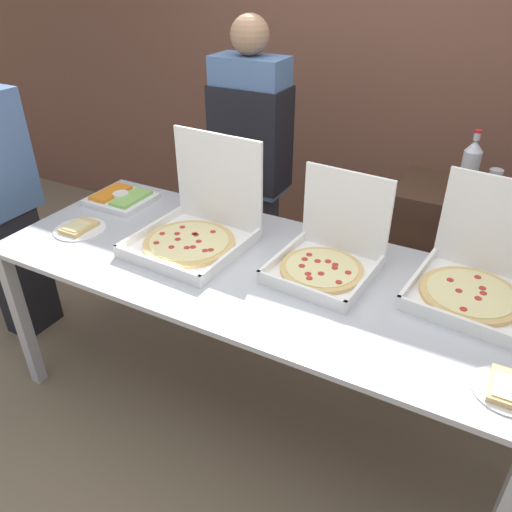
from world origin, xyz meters
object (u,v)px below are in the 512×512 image
soda_bottle (470,166)px  person_server_vest (251,164)px  pizza_box_far_left (328,255)px  pizza_box_near_left (477,277)px  paper_plate_front_right (508,389)px  pizza_box_far_right (197,227)px  paper_plate_front_center (79,228)px  soda_can_colored (510,201)px  soda_can_silver (494,181)px  person_guest_plaid (1,201)px  veggie_tray (121,198)px

soda_bottle → person_server_vest: size_ratio=0.17×
pizza_box_far_left → soda_bottle: 0.90m
pizza_box_near_left → paper_plate_front_right: (0.18, -0.52, -0.07)m
soda_bottle → person_server_vest: bearing=-173.1°
pizza_box_far_right → pizza_box_far_left: (0.64, 0.07, -0.01)m
pizza_box_far_right → pizza_box_near_left: bearing=11.1°
pizza_box_far_right → paper_plate_front_center: size_ratio=2.06×
pizza_box_far_right → soda_can_colored: size_ratio=4.29×
soda_can_silver → soda_can_colored: (0.09, -0.21, 0.00)m
pizza_box_far_right → person_guest_plaid: bearing=-170.6°
pizza_box_far_left → paper_plate_front_center: (-1.24, -0.24, -0.06)m
pizza_box_far_right → soda_can_silver: 1.49m
paper_plate_front_center → soda_can_colored: soda_can_colored is taller
soda_bottle → person_server_vest: 1.17m
person_server_vest → person_guest_plaid: person_server_vest is taller
pizza_box_far_right → soda_can_colored: pizza_box_far_right is taller
pizza_box_far_left → veggie_tray: pizza_box_far_left is taller
pizza_box_near_left → paper_plate_front_center: size_ratio=1.99×
soda_can_colored → person_guest_plaid: size_ratio=0.07×
pizza_box_near_left → person_server_vest: person_server_vest is taller
person_server_vest → person_guest_plaid: bearing=35.5°
pizza_box_far_right → paper_plate_front_right: bearing=-10.6°
pizza_box_far_right → veggie_tray: 0.67m
pizza_box_far_right → person_server_vest: person_server_vest is taller
soda_can_silver → person_guest_plaid: 2.64m
veggie_tray → person_guest_plaid: 0.68m
paper_plate_front_center → person_guest_plaid: 0.64m
soda_bottle → person_server_vest: person_server_vest is taller
pizza_box_far_left → soda_can_colored: bearing=47.4°
paper_plate_front_center → soda_bottle: soda_bottle is taller
pizza_box_far_left → pizza_box_near_left: (0.60, 0.12, 0.01)m
soda_can_silver → person_server_vest: bearing=-171.2°
veggie_tray → person_server_vest: 0.76m
paper_plate_front_center → veggie_tray: (-0.04, 0.36, 0.01)m
pizza_box_far_left → veggie_tray: (-1.28, 0.12, -0.05)m
soda_can_silver → veggie_tray: bearing=-159.2°
pizza_box_near_left → veggie_tray: 1.88m
person_guest_plaid → pizza_box_far_right: bearing=96.6°
soda_can_colored → person_guest_plaid: person_guest_plaid is taller
pizza_box_far_right → soda_bottle: size_ratio=1.67×
pizza_box_far_right → paper_plate_front_center: (-0.60, -0.18, -0.07)m
pizza_box_far_left → paper_plate_front_center: pizza_box_far_left is taller
paper_plate_front_center → soda_bottle: 1.97m
paper_plate_front_right → pizza_box_far_right: bearing=166.7°
pizza_box_far_left → paper_plate_front_center: 1.27m
person_server_vest → soda_can_colored: bearing=179.5°
pizza_box_far_right → pizza_box_far_left: bearing=8.7°
pizza_box_far_left → person_server_vest: size_ratio=0.25×
soda_bottle → person_guest_plaid: 2.52m
paper_plate_front_center → person_server_vest: (0.52, 0.86, 0.15)m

